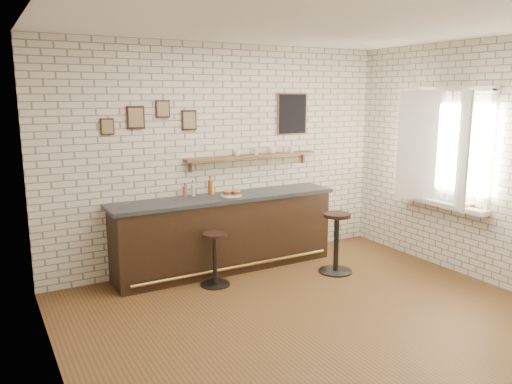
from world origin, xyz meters
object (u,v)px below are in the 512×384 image
at_px(shelf_cup_a, 237,153).
at_px(bitters_bottle_brown, 185,191).
at_px(bar_stool_right, 336,241).
at_px(ciabatta_sandwich, 232,192).
at_px(condiment_bottle_yellow, 212,189).
at_px(shelf_cup_b, 256,152).
at_px(bitters_bottle_amber, 210,187).
at_px(bar_counter, 226,233).
at_px(bar_stool_left, 215,257).
at_px(book_upper, 459,203).
at_px(book_lower, 460,205).
at_px(sandwich_plate, 231,196).
at_px(shelf_cup_d, 291,149).
at_px(bitters_bottle_white, 193,190).
at_px(shelf_cup_c, 273,150).

bearing_deg(shelf_cup_a, bitters_bottle_brown, 146.56).
bearing_deg(bar_stool_right, ciabatta_sandwich, 145.30).
xyz_separation_m(condiment_bottle_yellow, bar_stool_right, (1.31, -1.03, -0.65)).
relative_size(bitters_bottle_brown, shelf_cup_b, 2.01).
relative_size(bitters_bottle_amber, bar_stool_right, 0.31).
relative_size(bar_counter, shelf_cup_b, 34.31).
xyz_separation_m(bar_stool_left, book_upper, (2.89, -1.21, 0.60)).
relative_size(bar_stool_left, shelf_cup_b, 7.40).
bearing_deg(book_lower, sandwich_plate, 149.15).
relative_size(bitters_bottle_brown, shelf_cup_d, 1.95).
xyz_separation_m(bitters_bottle_amber, bar_stool_right, (1.34, -1.03, -0.68)).
bearing_deg(book_upper, shelf_cup_b, 149.09).
bearing_deg(bitters_bottle_brown, shelf_cup_b, 0.31).
xyz_separation_m(bitters_bottle_white, bitters_bottle_amber, (0.25, 0.00, 0.02)).
bearing_deg(bar_stool_right, bar_counter, 145.46).
relative_size(sandwich_plate, bar_stool_left, 0.42).
bearing_deg(ciabatta_sandwich, shelf_cup_b, 25.85).
bearing_deg(condiment_bottle_yellow, bar_counter, -63.85).
relative_size(bar_stool_left, bar_stool_right, 0.83).
relative_size(bitters_bottle_brown, bar_stool_left, 0.27).
relative_size(bar_stool_left, shelf_cup_a, 5.73).
relative_size(ciabatta_sandwich, bar_stool_right, 0.30).
distance_m(bar_counter, shelf_cup_b, 1.21).
xyz_separation_m(shelf_cup_c, book_lower, (1.66, -1.90, -0.61)).
relative_size(shelf_cup_a, book_upper, 0.51).
bearing_deg(book_lower, book_upper, 93.16).
bearing_deg(bar_stool_right, condiment_bottle_yellow, 141.81).
bearing_deg(bar_stool_left, ciabatta_sandwich, 42.77).
distance_m(bitters_bottle_amber, bar_stool_right, 1.82).
bearing_deg(sandwich_plate, shelf_cup_a, 48.63).
bearing_deg(bar_stool_left, shelf_cup_c, 28.52).
height_order(condiment_bottle_yellow, shelf_cup_d, shelf_cup_d).
distance_m(bitters_bottle_white, shelf_cup_d, 1.61).
bearing_deg(bar_counter, bar_stool_left, -128.96).
distance_m(sandwich_plate, condiment_bottle_yellow, 0.30).
bearing_deg(book_upper, shelf_cup_a, 153.29).
bearing_deg(bitters_bottle_white, bar_counter, -27.56).
distance_m(shelf_cup_b, shelf_cup_c, 0.26).
height_order(bitters_bottle_amber, shelf_cup_a, shelf_cup_a).
height_order(bitters_bottle_white, condiment_bottle_yellow, bitters_bottle_white).
bearing_deg(shelf_cup_a, bar_stool_right, -81.96).
relative_size(bar_counter, shelf_cup_d, 33.25).
height_order(shelf_cup_a, shelf_cup_c, shelf_cup_c).
relative_size(bar_counter, sandwich_plate, 11.07).
height_order(sandwich_plate, bitters_bottle_amber, bitters_bottle_amber).
xyz_separation_m(shelf_cup_b, shelf_cup_c, (0.26, 0.00, 0.01)).
height_order(shelf_cup_d, book_upper, shelf_cup_d).
distance_m(sandwich_plate, bitters_bottle_amber, 0.32).
distance_m(book_lower, book_upper, 0.02).
xyz_separation_m(sandwich_plate, bitters_bottle_brown, (-0.55, 0.24, 0.07)).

